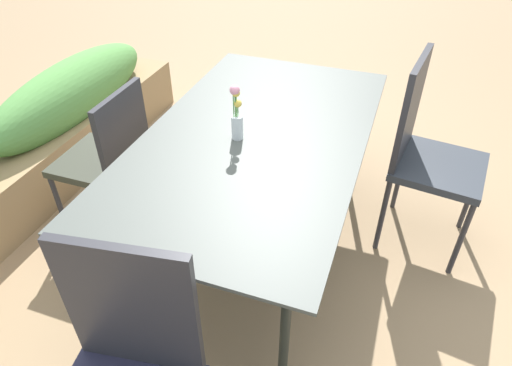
% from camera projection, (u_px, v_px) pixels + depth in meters
% --- Properties ---
extents(ground_plane, '(12.00, 12.00, 0.00)m').
position_uv_depth(ground_plane, '(250.00, 255.00, 2.45)').
color(ground_plane, '#9E7F5B').
extents(dining_table, '(1.72, 0.98, 0.73)m').
position_uv_depth(dining_table, '(256.00, 142.00, 2.08)').
color(dining_table, '#4C514C').
rests_on(dining_table, ground).
extents(chair_far_side, '(0.41, 0.41, 0.87)m').
position_uv_depth(chair_far_side, '(109.00, 155.00, 2.33)').
color(chair_far_side, '#36392D').
rests_on(chair_far_side, ground).
extents(chair_near_right, '(0.48, 0.48, 1.03)m').
position_uv_depth(chair_near_right, '(426.00, 148.00, 2.24)').
color(chair_near_right, '#30353D').
rests_on(chair_near_right, ground).
extents(flower_vase, '(0.05, 0.05, 0.26)m').
position_uv_depth(flower_vase, '(237.00, 114.00, 1.96)').
color(flower_vase, silver).
rests_on(flower_vase, dining_table).
extents(potted_plant, '(0.23, 0.23, 0.48)m').
position_uv_depth(potted_plant, '(292.00, 93.00, 3.45)').
color(potted_plant, '#9E6047').
rests_on(potted_plant, ground).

